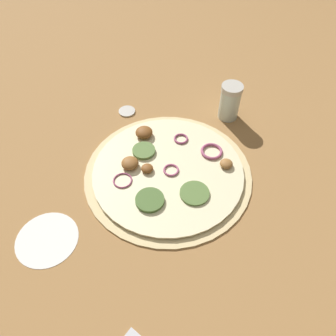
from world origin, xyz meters
TOP-DOWN VIEW (x-y plane):
  - ground_plane at (0.00, 0.00)m, footprint 3.00×3.00m
  - pizza at (-0.00, -0.00)m, footprint 0.33×0.33m
  - spice_jar at (-0.21, 0.08)m, footprint 0.05×0.05m
  - loose_cap at (-0.15, -0.15)m, footprint 0.04×0.04m
  - flour_patch at (0.20, -0.15)m, footprint 0.11×0.11m

SIDE VIEW (x-z plane):
  - ground_plane at x=0.00m, z-range 0.00..0.00m
  - flour_patch at x=0.20m, z-range 0.00..0.00m
  - loose_cap at x=-0.15m, z-range 0.00..0.01m
  - pizza at x=0.00m, z-range -0.01..0.02m
  - spice_jar at x=-0.21m, z-range 0.00..0.09m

